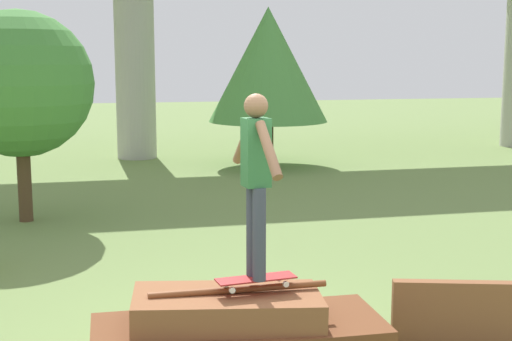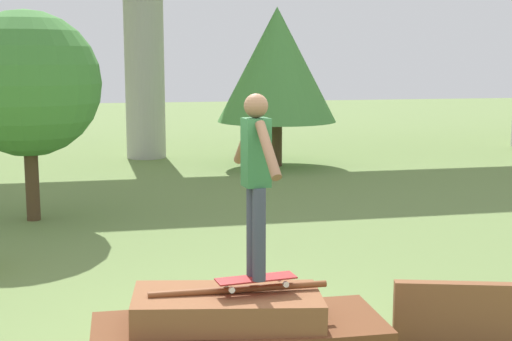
{
  "view_description": "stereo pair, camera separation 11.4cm",
  "coord_description": "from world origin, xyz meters",
  "px_view_note": "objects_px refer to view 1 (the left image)",
  "views": [
    {
      "loc": [
        -1.26,
        -6.09,
        2.78
      ],
      "look_at": [
        0.15,
        -0.05,
        1.81
      ],
      "focal_mm": 50.0,
      "sensor_mm": 36.0,
      "label": 1
    },
    {
      "loc": [
        -1.15,
        -6.11,
        2.78
      ],
      "look_at": [
        0.15,
        -0.05,
        1.81
      ],
      "focal_mm": 50.0,
      "sensor_mm": 36.0,
      "label": 2
    }
  ],
  "objects_px": {
    "tree_behind_left": "(268,65)",
    "tree_behind_right": "(20,84)",
    "skateboard": "(256,279)",
    "skater": "(256,173)"
  },
  "relations": [
    {
      "from": "tree_behind_left",
      "to": "skateboard",
      "type": "bearing_deg",
      "value": -104.57
    },
    {
      "from": "tree_behind_right",
      "to": "tree_behind_left",
      "type": "bearing_deg",
      "value": 43.04
    },
    {
      "from": "skater",
      "to": "tree_behind_right",
      "type": "distance_m",
      "value": 7.11
    },
    {
      "from": "skateboard",
      "to": "tree_behind_left",
      "type": "height_order",
      "value": "tree_behind_left"
    },
    {
      "from": "skateboard",
      "to": "skater",
      "type": "distance_m",
      "value": 0.97
    },
    {
      "from": "tree_behind_left",
      "to": "tree_behind_right",
      "type": "height_order",
      "value": "tree_behind_left"
    },
    {
      "from": "skateboard",
      "to": "tree_behind_left",
      "type": "bearing_deg",
      "value": 75.43
    },
    {
      "from": "tree_behind_left",
      "to": "skater",
      "type": "bearing_deg",
      "value": -104.57
    },
    {
      "from": "skateboard",
      "to": "tree_behind_right",
      "type": "bearing_deg",
      "value": 111.09
    },
    {
      "from": "skateboard",
      "to": "skater",
      "type": "height_order",
      "value": "skater"
    }
  ]
}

